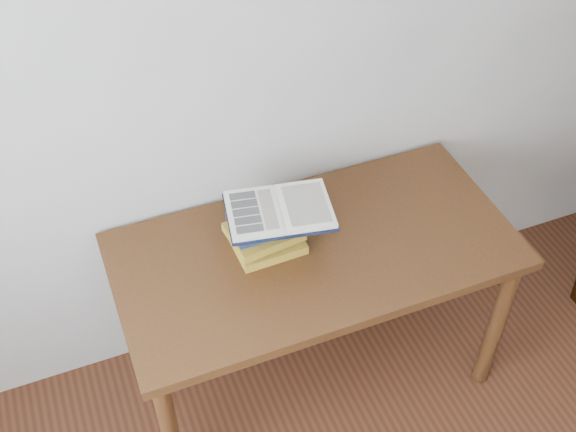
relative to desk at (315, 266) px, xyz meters
name	(u,v)px	position (x,y,z in m)	size (l,w,h in m)	color
desk	(315,266)	(0.00, 0.00, 0.00)	(1.40, 0.70, 0.75)	#4F2913
book_stack	(265,231)	(-0.16, 0.07, 0.17)	(0.26, 0.21, 0.15)	#A37725
open_book	(280,210)	(-0.11, 0.06, 0.26)	(0.39, 0.30, 0.03)	black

